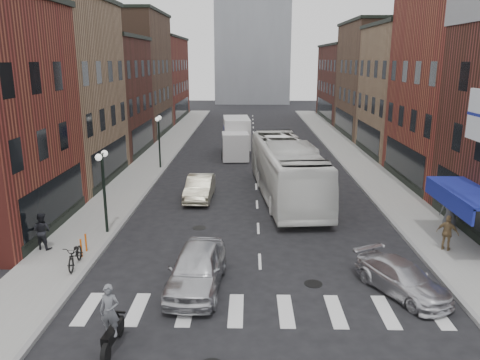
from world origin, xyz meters
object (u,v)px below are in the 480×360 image
Objects in this scene: bike_rack at (84,245)px; ped_left_solo at (42,231)px; motorcycle_rider at (111,320)px; sedan_left_near at (197,268)px; streetlamp_near at (103,177)px; box_truck at (236,137)px; ped_right_b at (447,233)px; ped_right_c at (450,209)px; parked_bicycle at (75,255)px; transit_bus at (287,170)px; sedan_left_far at (200,188)px; curb_car at (402,278)px; streetlamp_far at (159,132)px.

bike_rack is 2.12m from ped_left_solo.
ped_left_solo is (-5.14, 7.18, -0.01)m from motorcycle_rider.
bike_rack is 5.86m from sedan_left_near.
streetlamp_near is 0.55× the size of box_truck.
bike_rack is at bearing 178.55° from ped_left_solo.
ped_right_b reaches higher than sedan_left_near.
ped_right_c is (16.93, 0.97, -1.81)m from streetlamp_near.
sedan_left_near reaches higher than parked_bicycle.
ped_right_c reaches higher than parked_bicycle.
ped_right_c reaches higher than bike_rack.
streetlamp_near is 3.63m from ped_left_solo.
transit_bus reaches higher than motorcycle_rider.
sedan_left_far is at bearing 179.95° from transit_bus.
transit_bus reaches higher than box_truck.
streetlamp_near is at bearing 136.14° from sedan_left_near.
parked_bicycle is (-12.63, 1.70, 0.06)m from curb_car.
streetlamp_near is 7.66m from sedan_left_near.
bike_rack is at bearing 155.87° from sedan_left_near.
streetlamp_far is 20.16m from sedan_left_near.
streetlamp_near is 9.97m from motorcycle_rider.
streetlamp_near reaches higher than transit_bus.
streetlamp_far is at bearing -10.61° from ped_right_b.
ped_right_c is at bearing -79.08° from ped_right_b.
transit_bus is (3.46, -13.11, 0.19)m from box_truck.
ped_right_c is (4.40, 6.61, 0.52)m from curb_car.
parked_bicycle is at bearing -90.32° from streetlamp_far.
ped_right_c is at bearing -41.43° from transit_bus.
box_truck is 21.78m from ped_right_c.
motorcycle_rider reaches higher than ped_right_b.
bike_rack is 13.25m from transit_bus.
parked_bicycle is 1.17× the size of ped_right_b.
sedan_left_far is at bearing -20.76° from ped_right_c.
sedan_left_near is 1.08× the size of sedan_left_far.
streetlamp_near is 0.95× the size of sedan_left_far.
motorcycle_rider is at bearing -64.67° from bike_rack.
motorcycle_rider is 15.41m from sedan_left_far.
box_truck is at bearing 44.53° from streetlamp_far.
transit_bus is at bearing 78.70° from curb_car.
bike_rack is 15.86m from ped_right_b.
sedan_left_near is 7.90m from ped_left_solo.
box_truck is 29.14m from motorcycle_rider.
bike_rack is at bearing 37.71° from ped_right_b.
streetlamp_far is 9.13m from sedan_left_far.
bike_rack is at bearing 12.64° from ped_right_c.
ped_right_b is (11.72, -7.98, 0.23)m from sedan_left_far.
box_truck reaches higher than sedan_left_far.
ped_right_b is at bearing 66.55° from ped_right_c.
streetlamp_near and streetlamp_far have the same top height.
curb_car is at bearing 56.93° from ped_right_c.
sedan_left_far is 10.23m from ped_left_solo.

